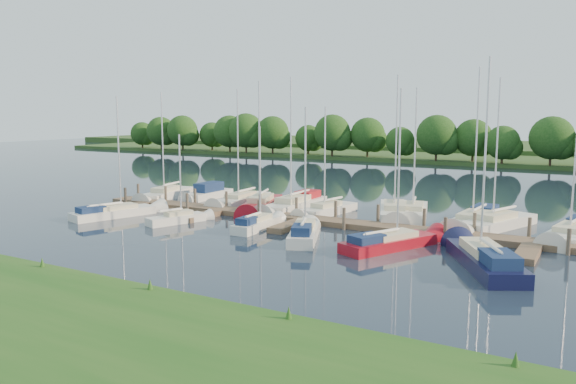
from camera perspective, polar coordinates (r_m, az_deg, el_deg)
The scene contains 24 objects.
ground at distance 36.35m, azimuth -3.93°, elevation -5.17°, with size 260.00×260.00×0.00m, color #171F2F.
near_bank at distance 25.20m, azimuth -25.12°, elevation -11.38°, with size 90.00×10.00×0.50m, color #1C4D16.
dock at distance 42.43m, azimuth 1.59°, elevation -2.96°, with size 40.00×6.00×0.40m.
mooring_pilings at distance 43.33m, azimuth 2.30°, elevation -2.19°, with size 38.24×2.84×2.00m.
far_shore at distance 106.49m, azimuth 19.25°, elevation 3.31°, with size 180.00×30.00×0.60m, color #28451A.
distant_hill at distance 131.05m, azimuth 21.34°, elevation 4.19°, with size 220.00×40.00×1.40m, color #365424.
treeline at distance 93.63m, azimuth 18.00°, elevation 5.18°, with size 146.25×10.29×8.31m.
sailboat_n_0 at distance 55.87m, azimuth -12.31°, elevation -0.38°, with size 3.21×8.37×10.67m.
motorboat at distance 55.23m, azimuth -8.17°, elevation -0.26°, with size 1.90×6.31×1.94m.
sailboat_n_2 at distance 51.53m, azimuth -4.91°, elevation -0.94°, with size 2.44×8.53×10.76m.
sailboat_n_3 at distance 48.48m, azimuth -2.81°, elevation -1.47°, with size 4.42×8.87×11.39m.
sailboat_n_4 at distance 48.13m, azimuth 0.58°, elevation -1.46°, with size 2.30×9.11×11.71m.
sailboat_n_5 at distance 46.19m, azimuth 3.90°, elevation -1.97°, with size 2.73×7.19×9.18m.
sailboat_n_6 at distance 45.95m, azimuth 10.74°, elevation -2.14°, with size 4.73×9.12×11.64m.
sailboat_n_7 at distance 46.36m, azimuth 12.59°, elevation -2.11°, with size 3.69×8.45×10.62m.
sailboat_n_8 at distance 44.04m, azimuth 18.39°, elevation -2.82°, with size 2.92×9.61×11.98m.
sailboat_n_9 at distance 43.16m, azimuth 20.27°, elevation -3.16°, with size 4.54×8.67×11.18m.
sailboat_n_10 at distance 41.90m, azimuth 26.84°, elevation -3.83°, with size 3.46×9.09×11.30m.
sailboat_s_0 at distance 47.26m, azimuth -16.99°, elevation -2.04°, with size 3.69×7.90×9.94m.
sailboat_s_1 at distance 43.42m, azimuth -11.04°, elevation -2.75°, with size 2.71×5.32×7.02m.
sailboat_s_2 at distance 40.37m, azimuth -3.08°, elevation -3.36°, with size 1.63×5.87×7.70m.
sailboat_s_3 at distance 37.15m, azimuth 1.68°, elevation -4.33°, with size 3.80×6.84×9.12m.
sailboat_s_4 at distance 35.45m, azimuth 10.57°, elevation -5.11°, with size 4.63×7.81×10.13m.
sailboat_s_5 at distance 32.46m, azimuth 19.19°, elevation -6.60°, with size 5.80×8.75×11.73m.
Camera 1 is at (19.81, -29.32, 8.32)m, focal length 35.00 mm.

